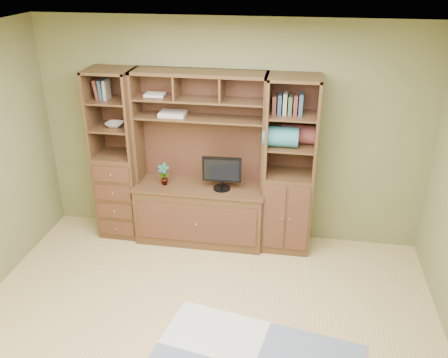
% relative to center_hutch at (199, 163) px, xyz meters
% --- Properties ---
extents(room, '(4.60, 4.10, 2.64)m').
position_rel_center_hutch_xyz_m(room, '(0.32, -1.73, 0.28)').
color(room, tan).
rests_on(room, ground).
extents(center_hutch, '(1.54, 0.53, 2.05)m').
position_rel_center_hutch_xyz_m(center_hutch, '(0.00, 0.00, 0.00)').
color(center_hutch, '#492E19').
rests_on(center_hutch, ground).
extents(left_tower, '(0.50, 0.45, 2.05)m').
position_rel_center_hutch_xyz_m(left_tower, '(-1.00, 0.04, 0.00)').
color(left_tower, '#492E19').
rests_on(left_tower, ground).
extents(right_tower, '(0.55, 0.45, 2.05)m').
position_rel_center_hutch_xyz_m(right_tower, '(1.02, 0.04, 0.00)').
color(right_tower, '#492E19').
rests_on(right_tower, ground).
extents(monitor, '(0.45, 0.22, 0.54)m').
position_rel_center_hutch_xyz_m(monitor, '(0.27, -0.03, -0.02)').
color(monitor, black).
rests_on(monitor, center_hutch).
extents(orchid, '(0.14, 0.10, 0.27)m').
position_rel_center_hutch_xyz_m(orchid, '(-0.42, -0.03, -0.16)').
color(orchid, '#A96839').
rests_on(orchid, center_hutch).
extents(magazines, '(0.29, 0.21, 0.04)m').
position_rel_center_hutch_xyz_m(magazines, '(-0.31, 0.09, 0.54)').
color(magazines, '#BEB3A2').
rests_on(magazines, center_hutch).
extents(bowl, '(0.20, 0.20, 0.05)m').
position_rel_center_hutch_xyz_m(bowl, '(-0.99, 0.04, 0.39)').
color(bowl, beige).
rests_on(bowl, left_tower).
extents(blanket_teal, '(0.38, 0.22, 0.22)m').
position_rel_center_hutch_xyz_m(blanket_teal, '(0.91, -0.01, 0.38)').
color(blanket_teal, '#2D6F78').
rests_on(blanket_teal, right_tower).
extents(blanket_red, '(0.37, 0.21, 0.21)m').
position_rel_center_hutch_xyz_m(blanket_red, '(1.09, 0.12, 0.37)').
color(blanket_red, brown).
rests_on(blanket_red, right_tower).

